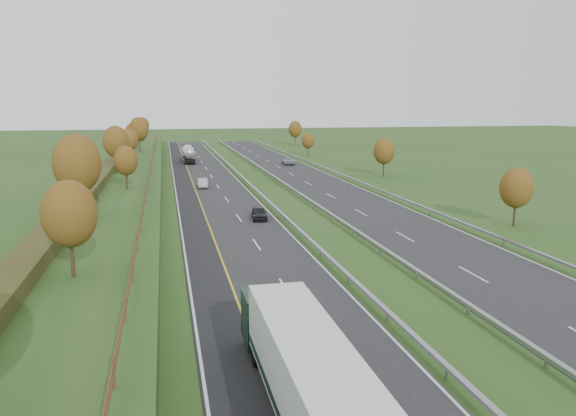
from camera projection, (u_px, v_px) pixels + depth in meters
name	position (u px, v px, depth m)	size (l,w,h in m)	color
ground	(267.00, 189.00, 81.54)	(400.00, 400.00, 0.00)	#27481A
near_carriageway	(209.00, 186.00, 84.64)	(10.50, 200.00, 0.04)	black
far_carriageway	(315.00, 183.00, 88.13)	(10.50, 200.00, 0.04)	black
hard_shoulder	(184.00, 187.00, 83.85)	(3.00, 200.00, 0.04)	black
lane_markings	(251.00, 184.00, 85.88)	(26.75, 200.00, 0.01)	silver
embankment_left	(119.00, 182.00, 81.72)	(12.00, 200.00, 2.00)	#27481A
hedge_left	(104.00, 172.00, 81.01)	(2.20, 180.00, 1.10)	#303716
fence_left	(150.00, 170.00, 81.96)	(0.12, 189.06, 1.20)	#422B19
median_barrier_near	(246.00, 181.00, 85.74)	(0.32, 200.00, 0.71)	gray
median_barrier_far	(279.00, 180.00, 86.82)	(0.32, 200.00, 0.71)	gray
outer_barrier_far	(350.00, 178.00, 89.24)	(0.32, 200.00, 0.71)	gray
trees_left	(118.00, 147.00, 77.57)	(6.64, 164.30, 7.66)	#2D2116
trees_far	(340.00, 142.00, 118.20)	(8.45, 118.60, 7.12)	#2D2116
box_lorry	(304.00, 373.00, 21.05)	(2.58, 16.28, 4.06)	black
road_tanker	(189.00, 153.00, 118.37)	(2.40, 11.22, 3.46)	silver
car_dark_near	(259.00, 213.00, 60.09)	(1.59, 3.96, 1.35)	black
car_silver_mid	(203.00, 183.00, 82.71)	(1.42, 4.07, 1.34)	#A2A2A6
car_small_far	(191.00, 149.00, 142.94)	(2.05, 5.04, 1.46)	#171E48
car_oncoming	(288.00, 161.00, 113.95)	(2.22, 4.82, 1.34)	#A09FA3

